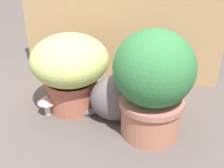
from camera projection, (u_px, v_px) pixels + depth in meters
ground_plane at (82, 130)px, 1.20m from camera, size 6.00×6.00×0.00m
cardboard_backdrop at (121, 10)px, 1.45m from camera, size 1.09×0.03×0.80m
grass_planter at (70, 68)px, 1.27m from camera, size 0.36×0.36×0.37m
leafy_planter at (153, 82)px, 1.07m from camera, size 0.32×0.32×0.45m
cat at (123, 95)px, 1.22m from camera, size 0.39×0.24×0.32m
mushroom_ornament_pink at (47, 100)px, 1.27m from camera, size 0.09×0.09×0.10m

